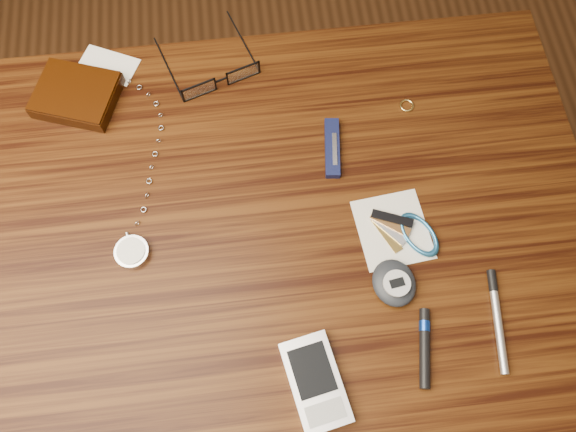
# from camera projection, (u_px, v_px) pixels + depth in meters

# --- Properties ---
(ground) EXTENTS (3.80, 3.80, 0.00)m
(ground) POSITION_uv_depth(u_px,v_px,m) (267.00, 334.00, 1.48)
(ground) COLOR #472814
(ground) RESTS_ON ground
(desk) EXTENTS (1.00, 0.70, 0.75)m
(desk) POSITION_uv_depth(u_px,v_px,m) (253.00, 262.00, 0.88)
(desk) COLOR #361A08
(desk) RESTS_ON ground
(wallet_and_card) EXTENTS (0.17, 0.17, 0.03)m
(wallet_and_card) POSITION_uv_depth(u_px,v_px,m) (77.00, 94.00, 0.85)
(wallet_and_card) COLOR black
(wallet_and_card) RESTS_ON desk
(eyeglasses) EXTENTS (0.17, 0.17, 0.03)m
(eyeglasses) POSITION_uv_depth(u_px,v_px,m) (219.00, 78.00, 0.87)
(eyeglasses) COLOR black
(eyeglasses) RESTS_ON desk
(gold_ring) EXTENTS (0.03, 0.03, 0.00)m
(gold_ring) POSITION_uv_depth(u_px,v_px,m) (407.00, 106.00, 0.86)
(gold_ring) COLOR #D8BC67
(gold_ring) RESTS_ON desk
(pocket_watch) EXTENTS (0.07, 0.33, 0.01)m
(pocket_watch) POSITION_uv_depth(u_px,v_px,m) (133.00, 245.00, 0.77)
(pocket_watch) COLOR #BCBCC1
(pocket_watch) RESTS_ON desk
(pda_phone) EXTENTS (0.08, 0.13, 0.02)m
(pda_phone) POSITION_uv_depth(u_px,v_px,m) (315.00, 382.00, 0.70)
(pda_phone) COLOR silver
(pda_phone) RESTS_ON desk
(pedometer) EXTENTS (0.07, 0.07, 0.03)m
(pedometer) POSITION_uv_depth(u_px,v_px,m) (394.00, 283.00, 0.75)
(pedometer) COLOR black
(pedometer) RESTS_ON desk
(notepad_keys) EXTENTS (0.13, 0.12, 0.01)m
(notepad_keys) POSITION_uv_depth(u_px,v_px,m) (406.00, 232.00, 0.78)
(notepad_keys) COLOR silver
(notepad_keys) RESTS_ON desk
(pocket_knife) EXTENTS (0.03, 0.10, 0.01)m
(pocket_knife) POSITION_uv_depth(u_px,v_px,m) (332.00, 148.00, 0.83)
(pocket_knife) COLOR #0D1534
(pocket_knife) RESTS_ON desk
(silver_pen) EXTENTS (0.03, 0.14, 0.01)m
(silver_pen) POSITION_uv_depth(u_px,v_px,m) (497.00, 312.00, 0.74)
(silver_pen) COLOR #BBBBC0
(silver_pen) RESTS_ON desk
(black_blue_pen) EXTENTS (0.03, 0.10, 0.01)m
(black_blue_pen) POSITION_uv_depth(u_px,v_px,m) (425.00, 345.00, 0.72)
(black_blue_pen) COLOR black
(black_blue_pen) RESTS_ON desk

